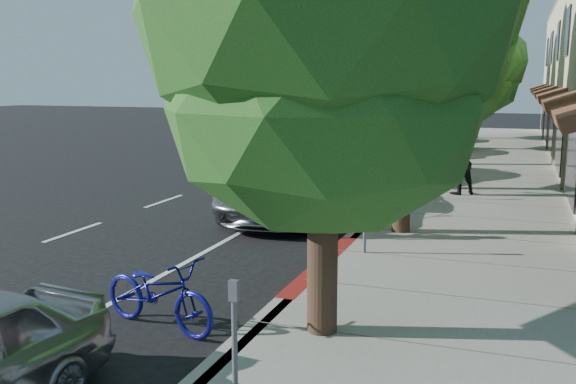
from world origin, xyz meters
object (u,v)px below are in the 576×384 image
at_px(street_tree_5, 478,63).
at_px(dark_sedan, 399,158).
at_px(cyclist, 318,203).
at_px(dark_suv_far, 411,127).
at_px(street_tree_0, 325,21).
at_px(bicycle, 159,292).
at_px(white_pickup, 430,140).
at_px(street_tree_2, 440,49).
at_px(street_tree_4, 470,62).
at_px(pedestrian, 460,162).
at_px(silver_suv, 293,183).
at_px(street_tree_3, 459,43).

distance_m(street_tree_5, dark_sedan, 16.25).
distance_m(cyclist, dark_suv_far, 21.89).
bearing_deg(street_tree_5, street_tree_0, -90.00).
bearing_deg(street_tree_5, bicycle, -94.26).
bearing_deg(dark_suv_far, white_pickup, -71.95).
height_order(street_tree_0, street_tree_2, street_tree_2).
bearing_deg(street_tree_4, pedestrian, -86.53).
bearing_deg(silver_suv, pedestrian, 40.59).
height_order(street_tree_4, silver_suv, street_tree_4).
distance_m(cyclist, bicycle, 5.39).
height_order(cyclist, white_pickup, cyclist).
distance_m(dark_sedan, white_pickup, 7.31).
distance_m(street_tree_2, cyclist, 7.97).
height_order(street_tree_0, dark_suv_far, street_tree_0).
bearing_deg(cyclist, silver_suv, 7.98).
relative_size(street_tree_3, street_tree_4, 1.10).
relative_size(street_tree_0, white_pickup, 1.37).
bearing_deg(street_tree_2, street_tree_5, 90.00).
xyz_separation_m(street_tree_3, white_pickup, (-1.41, 3.51, -4.07)).
relative_size(street_tree_0, dark_suv_far, 1.28).
distance_m(street_tree_0, pedestrian, 11.61).
xyz_separation_m(silver_suv, dark_sedan, (1.51, 6.71, -0.04)).
xyz_separation_m(cyclist, dark_suv_far, (-1.50, 21.84, 0.06)).
distance_m(street_tree_5, white_pickup, 9.32).
xyz_separation_m(street_tree_4, bicycle, (-2.26, -24.34, -3.69)).
bearing_deg(cyclist, street_tree_3, -28.55).
distance_m(bicycle, white_pickup, 21.87).
relative_size(cyclist, silver_suv, 0.29).
distance_m(street_tree_2, street_tree_3, 6.02).
distance_m(white_pickup, pedestrian, 10.57).
bearing_deg(bicycle, silver_suv, 20.09).
height_order(street_tree_3, bicycle, street_tree_3).
bearing_deg(dark_suv_far, street_tree_5, 45.96).
relative_size(street_tree_0, bicycle, 3.45).
bearing_deg(dark_sedan, street_tree_0, -78.53).
bearing_deg(cyclist, street_tree_5, -25.19).
bearing_deg(street_tree_3, pedestrian, -83.51).
xyz_separation_m(dark_sedan, dark_suv_far, (-1.59, 12.63, 0.14)).
height_order(street_tree_2, cyclist, street_tree_2).
bearing_deg(bicycle, street_tree_3, 7.55).
bearing_deg(street_tree_2, bicycle, -100.37).
relative_size(street_tree_2, dark_sedan, 1.51).
xyz_separation_m(street_tree_0, street_tree_3, (0.00, 18.00, 0.67)).
bearing_deg(street_tree_0, street_tree_5, 90.00).
xyz_separation_m(street_tree_2, dark_suv_far, (-3.10, 14.84, -3.40)).
relative_size(street_tree_4, silver_suv, 1.19).
height_order(street_tree_2, silver_suv, street_tree_2).
height_order(bicycle, dark_suv_far, dark_suv_far).
xyz_separation_m(street_tree_2, white_pickup, (-1.41, 9.51, -3.59)).
height_order(white_pickup, pedestrian, pedestrian).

